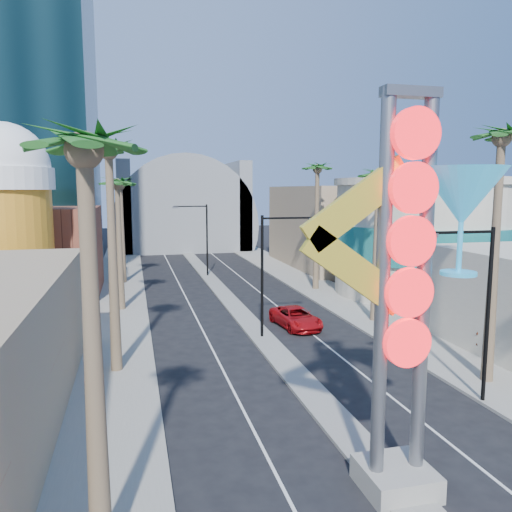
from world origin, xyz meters
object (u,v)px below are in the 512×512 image
at_px(pedestrian_a, 482,339).
at_px(pedestrian_b, 427,317).
at_px(red_pickup, 296,317).
at_px(neon_sign, 429,265).

bearing_deg(pedestrian_a, pedestrian_b, -72.38).
bearing_deg(red_pickup, neon_sign, -103.05).
bearing_deg(pedestrian_a, neon_sign, 63.50).
height_order(neon_sign, pedestrian_b, neon_sign).
bearing_deg(pedestrian_a, red_pickup, -27.49).
distance_m(neon_sign, pedestrian_a, 15.94).
relative_size(red_pickup, pedestrian_b, 3.17).
bearing_deg(neon_sign, pedestrian_a, 44.64).
distance_m(neon_sign, pedestrian_b, 20.25).
relative_size(neon_sign, red_pickup, 2.48).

